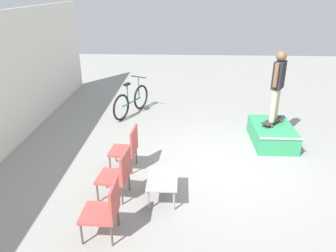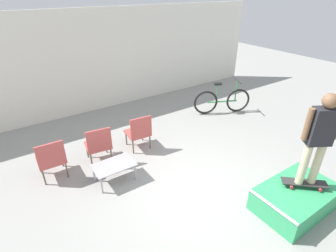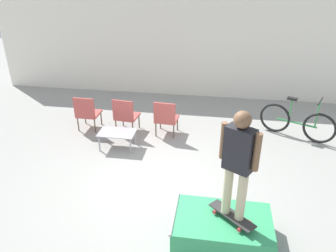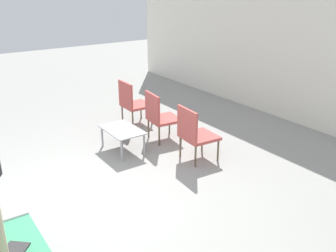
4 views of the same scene
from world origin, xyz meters
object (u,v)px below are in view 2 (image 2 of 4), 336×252
Objects in this scene: person_skater at (320,134)px; patio_chair_right at (139,131)px; skateboard_on_ramp at (304,183)px; coffee_table at (114,167)px; patio_chair_center at (98,144)px; bicycle at (222,101)px; patio_chair_left at (51,158)px; skate_ramp_box at (296,198)px.

person_skater is 1.82× the size of patio_chair_right.
coffee_table is (-2.48, 2.48, -0.17)m from skateboard_on_ramp.
patio_chair_center is 4.10m from bicycle.
patio_chair_left is at bearing -150.89° from bicycle.
person_skater is 1.00× the size of bicycle.
skateboard_on_ramp is 0.42× the size of bicycle.
skate_ramp_box is 0.89× the size of person_skater.
skate_ramp_box is at bearing -154.65° from person_skater.
patio_chair_center is (-2.37, 3.24, 0.27)m from skate_ramp_box.
coffee_table is at bearing -139.39° from bicycle.
patio_chair_right is (1.98, 0.00, 0.00)m from patio_chair_left.
patio_chair_left is 5.08m from bicycle.
bicycle reaches higher than patio_chair_center.
coffee_table is 0.91× the size of patio_chair_left.
patio_chair_center is at bearing -178.96° from patio_chair_left.
skateboard_on_ramp is at bearing 137.92° from patio_chair_left.
coffee_table is at bearing 143.19° from patio_chair_left.
patio_chair_center is 0.55× the size of bicycle.
patio_chair_right is at bearing -178.99° from patio_chair_left.
patio_chair_right is at bearing -173.21° from patio_chair_center.
skateboard_on_ramp is 3.58m from patio_chair_right.
patio_chair_right is (-1.37, 3.24, 0.27)m from skate_ramp_box.
bicycle is (1.59, 3.64, -1.09)m from person_skater.
bicycle reaches higher than skate_ramp_box.
skateboard_on_ramp is at bearing 119.05° from patio_chair_right.
skate_ramp_box is 1.27m from person_skater.
skateboard_on_ramp is 0.77× the size of patio_chair_center.
bicycle is at bearing 64.66° from skate_ramp_box.
patio_chair_right is at bearing 38.07° from coffee_table.
coffee_table is at bearing 133.68° from skate_ramp_box.
patio_chair_left is 1.00× the size of patio_chair_center.
skate_ramp_box is at bearing 132.98° from patio_chair_center.
patio_chair_right is (-1.50, 3.25, -0.03)m from skateboard_on_ramp.
patio_chair_center is 1.00× the size of patio_chair_right.
skateboard_on_ramp is 0.77× the size of patio_chair_right.
patio_chair_left is at bearing 179.21° from skateboard_on_ramp.
skateboard_on_ramp reaches higher than coffee_table.
skate_ramp_box is 1.63× the size of patio_chair_center.
patio_chair_left is (-0.99, 0.77, 0.14)m from coffee_table.
person_skater reaches higher than patio_chair_left.
bicycle is at bearing 96.71° from person_skater.
patio_chair_right is 3.11m from bicycle.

